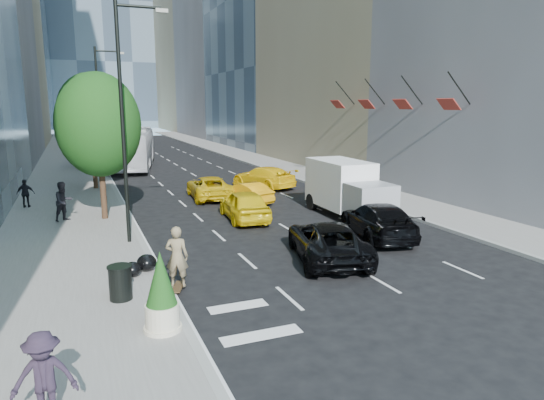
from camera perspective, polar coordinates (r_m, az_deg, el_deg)
name	(u,v)px	position (r m, az deg, el deg)	size (l,w,h in m)	color
ground	(305,253)	(19.97, 3.87, -6.30)	(160.00, 160.00, 0.00)	black
sidewalk_left	(69,171)	(47.46, -22.76, 3.16)	(6.00, 120.00, 0.15)	slate
sidewalk_right	(265,162)	(50.90, -0.84, 4.52)	(4.00, 120.00, 0.15)	slate
tower_right_far	(206,21)	(120.54, -7.79, 20.18)	(20.00, 24.00, 50.00)	#83775A
lamp_near	(126,109)	(21.19, -16.79, 10.24)	(2.13, 0.22, 10.00)	black
lamp_far	(101,107)	(39.14, -19.46, 10.31)	(2.13, 0.22, 10.00)	black
tree_near	(99,125)	(26.13, -19.72, 8.31)	(4.20, 4.20, 7.46)	black
tree_mid	(91,114)	(36.11, -20.55, 9.42)	(4.50, 4.50, 7.99)	black
tree_far	(86,119)	(49.12, -21.04, 8.87)	(3.90, 3.90, 6.92)	black
traffic_signal	(92,121)	(57.15, -20.42, 8.74)	(2.48, 0.53, 5.20)	black
facade_flags	(385,101)	(33.12, 13.19, 11.24)	(1.85, 13.30, 2.05)	black
skateboarder	(177,261)	(16.12, -11.11, -7.02)	(0.74, 0.48, 2.02)	#796A4B
black_sedan_lincoln	(328,241)	(19.12, 6.57, -4.77)	(2.51, 5.45, 1.51)	black
black_sedan_mercedes	(378,220)	(22.66, 12.37, -2.33)	(2.23, 5.47, 1.59)	black
taxi_a	(244,205)	(25.45, -3.27, -0.57)	(1.91, 4.75, 1.62)	#E1BE0B
taxi_b	(246,193)	(29.86, -3.04, 0.87)	(1.37, 3.92, 1.29)	orange
taxi_c	(209,187)	(31.55, -7.37, 1.49)	(2.40, 5.20, 1.44)	gold
taxi_d	(263,177)	(35.33, -1.02, 2.70)	(2.17, 5.34, 1.55)	yellow
city_bus	(133,148)	(48.34, -16.01, 5.90)	(3.17, 13.56, 3.78)	silver
box_truck	(347,189)	(26.32, 8.85, 1.27)	(2.42, 6.29, 2.98)	white
pedestrian_a	(64,201)	(26.73, -23.32, -0.15)	(0.98, 0.76, 2.02)	black
pedestrian_b	(26,193)	(31.21, -27.00, 0.70)	(0.96, 0.40, 1.63)	black
pedestrian_c	(44,378)	(10.37, -25.26, -18.40)	(1.17, 0.67, 1.81)	#251C2A
trash_can	(120,283)	(15.60, -17.41, -9.34)	(0.68, 0.68, 1.02)	black
planter_shrub	(161,293)	(13.13, -12.89, -10.61)	(0.90, 0.90, 2.16)	beige
garbage_bags	(141,265)	(17.80, -15.15, -7.42)	(1.20, 1.16, 0.59)	black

